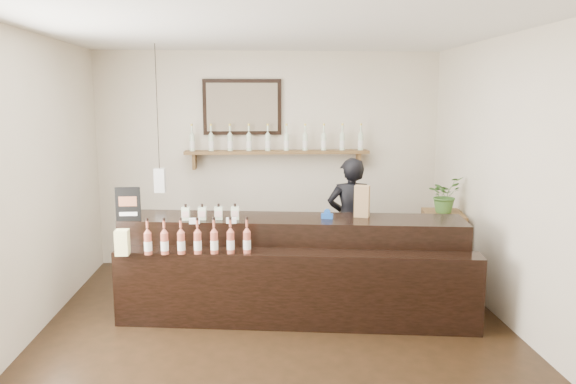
{
  "coord_description": "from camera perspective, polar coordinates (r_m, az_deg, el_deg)",
  "views": [
    {
      "loc": [
        -0.2,
        -4.94,
        2.19
      ],
      "look_at": [
        0.14,
        0.7,
        1.25
      ],
      "focal_mm": 35.0,
      "sensor_mm": 36.0,
      "label": 1
    }
  ],
  "objects": [
    {
      "name": "paper_bag",
      "position": [
        5.84,
        7.53,
        -0.94
      ],
      "size": [
        0.18,
        0.16,
        0.33
      ],
      "color": "olive",
      "rests_on": "counter"
    },
    {
      "name": "side_cabinet",
      "position": [
        6.88,
        15.37,
        -5.61
      ],
      "size": [
        0.53,
        0.67,
        0.88
      ],
      "color": "#55381D",
      "rests_on": "ground"
    },
    {
      "name": "potted_plant",
      "position": [
        6.75,
        15.61,
        -0.27
      ],
      "size": [
        0.5,
        0.49,
        0.42
      ],
      "primitive_type": "imported",
      "rotation": [
        0.0,
        0.0,
        0.61
      ],
      "color": "#406F2C",
      "rests_on": "side_cabinet"
    },
    {
      "name": "shopkeeper",
      "position": [
        6.72,
        6.34,
        -2.06
      ],
      "size": [
        0.63,
        0.42,
        1.7
      ],
      "primitive_type": "imported",
      "rotation": [
        0.0,
        0.0,
        3.16
      ],
      "color": "black",
      "rests_on": "ground"
    },
    {
      "name": "tape_dispenser",
      "position": [
        5.73,
        4.0,
        -2.34
      ],
      "size": [
        0.13,
        0.07,
        0.1
      ],
      "color": "#1748A4",
      "rests_on": "counter"
    },
    {
      "name": "ground",
      "position": [
        5.4,
        -1.09,
        -14.42
      ],
      "size": [
        5.0,
        5.0,
        0.0
      ],
      "primitive_type": "plane",
      "color": "black",
      "rests_on": "ground"
    },
    {
      "name": "room_shell",
      "position": [
        4.97,
        -1.15,
        3.86
      ],
      "size": [
        5.0,
        5.0,
        5.0
      ],
      "color": "beige",
      "rests_on": "ground"
    },
    {
      "name": "promo_sign",
      "position": [
        5.81,
        -15.94,
        -1.2
      ],
      "size": [
        0.25,
        0.03,
        0.34
      ],
      "color": "black",
      "rests_on": "counter"
    },
    {
      "name": "counter",
      "position": [
        5.78,
        0.47,
        -7.92
      ],
      "size": [
        3.55,
        1.39,
        1.14
      ],
      "color": "black",
      "rests_on": "ground"
    },
    {
      "name": "back_wall_decor",
      "position": [
        7.32,
        -3.15,
        6.1
      ],
      "size": [
        2.66,
        0.96,
        1.69
      ],
      "color": "#55381D",
      "rests_on": "ground"
    }
  ]
}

